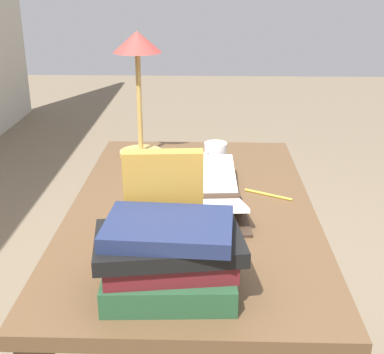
# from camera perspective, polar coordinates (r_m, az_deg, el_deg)

# --- Properties ---
(reading_desk) EXTENTS (1.19, 0.69, 0.76)m
(reading_desk) POSITION_cam_1_polar(r_m,az_deg,el_deg) (1.58, -0.00, -6.92)
(reading_desk) COLOR brown
(reading_desk) RESTS_ON ground_plane
(open_book) EXTENTS (0.48, 0.32, 0.07)m
(open_book) POSITION_cam_1_polar(r_m,az_deg,el_deg) (1.54, -0.01, -1.89)
(open_book) COLOR #38281E
(open_book) RESTS_ON reading_desk
(book_stack_tall) EXTENTS (0.23, 0.32, 0.16)m
(book_stack_tall) POSITION_cam_1_polar(r_m,az_deg,el_deg) (1.11, -2.45, -8.56)
(book_stack_tall) COLOR #234C2D
(book_stack_tall) RESTS_ON reading_desk
(book_standing_upright) EXTENTS (0.05, 0.18, 0.26)m
(book_standing_upright) POSITION_cam_1_polar(r_m,az_deg,el_deg) (1.22, -3.03, -3.02)
(book_standing_upright) COLOR #BC8933
(book_standing_upright) RESTS_ON reading_desk
(reading_lamp) EXTENTS (0.16, 0.16, 0.44)m
(reading_lamp) POSITION_cam_1_polar(r_m,az_deg,el_deg) (1.86, -5.80, 11.95)
(reading_lamp) COLOR tan
(reading_lamp) RESTS_ON reading_desk
(coffee_mug) EXTENTS (0.09, 0.09, 0.09)m
(coffee_mug) POSITION_cam_1_polar(r_m,az_deg,el_deg) (1.79, 2.48, 2.28)
(coffee_mug) COLOR white
(coffee_mug) RESTS_ON reading_desk
(pencil) EXTENTS (0.08, 0.14, 0.01)m
(pencil) POSITION_cam_1_polar(r_m,az_deg,el_deg) (1.60, 8.13, -1.87)
(pencil) COLOR gold
(pencil) RESTS_ON reading_desk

